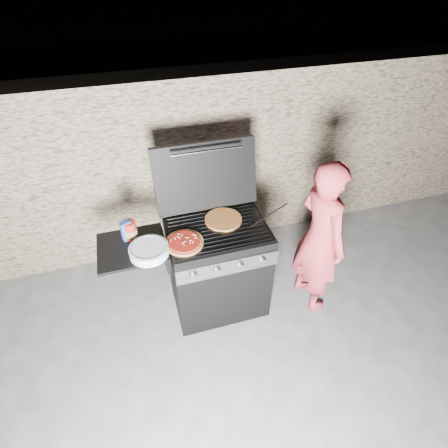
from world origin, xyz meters
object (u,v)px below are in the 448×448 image
object	(u,v)px
sauce_jar	(130,230)
gas_grill	(190,275)
person	(320,239)
pizza_topped	(184,242)

from	to	relation	value
sauce_jar	gas_grill	bearing A→B (deg)	-13.52
gas_grill	person	distance (m)	1.13
gas_grill	person	xyz separation A→B (m)	(1.08, -0.17, 0.28)
gas_grill	pizza_topped	world-z (taller)	pizza_topped
gas_grill	sauce_jar	bearing A→B (deg)	166.48
sauce_jar	person	world-z (taller)	person
gas_grill	person	bearing A→B (deg)	-8.85
sauce_jar	pizza_topped	bearing A→B (deg)	-27.03
gas_grill	person	world-z (taller)	person
gas_grill	pizza_topped	bearing A→B (deg)	-111.01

